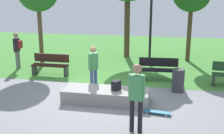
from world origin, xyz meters
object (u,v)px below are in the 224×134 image
at_px(park_bench_by_oak, 51,64).
at_px(lamp_post, 151,17).
at_px(skateboard_by_ledge, 157,112).
at_px(concrete_ledge, 106,95).
at_px(park_bench_near_path, 158,69).
at_px(skater_performing_trick, 137,93).
at_px(pedestrian_with_backpack, 17,47).
at_px(skater_watching, 93,65).
at_px(trash_bin, 178,80).
at_px(backpack_on_ledge, 116,85).

distance_m(park_bench_by_oak, lamp_post, 5.28).
bearing_deg(park_bench_by_oak, skateboard_by_ledge, -34.64).
bearing_deg(concrete_ledge, park_bench_by_oak, 139.65).
bearing_deg(park_bench_near_path, skateboard_by_ledge, -87.83).
height_order(concrete_ledge, skater_performing_trick, skater_performing_trick).
bearing_deg(pedestrian_with_backpack, lamp_post, 19.09).
relative_size(skater_performing_trick, skateboard_by_ledge, 2.22).
xyz_separation_m(skater_watching, trash_bin, (3.02, 0.52, -0.55)).
relative_size(concrete_ledge, trash_bin, 3.34).
xyz_separation_m(lamp_post, pedestrian_with_backpack, (-6.01, -2.08, -1.33)).
distance_m(backpack_on_ledge, skater_watching, 1.44).
bearing_deg(concrete_ledge, backpack_on_ledge, -0.81).
xyz_separation_m(park_bench_by_oak, lamp_post, (4.10, 2.76, 1.87)).
xyz_separation_m(concrete_ledge, lamp_post, (1.03, 5.36, 2.14)).
bearing_deg(lamp_post, skater_performing_trick, -88.54).
distance_m(skateboard_by_ledge, pedestrian_with_backpack, 7.85).
distance_m(backpack_on_ledge, trash_bin, 2.49).
relative_size(backpack_on_ledge, park_bench_by_oak, 0.20).
height_order(skater_performing_trick, skateboard_by_ledge, skater_performing_trick).
height_order(skateboard_by_ledge, lamp_post, lamp_post).
relative_size(concrete_ledge, pedestrian_with_backpack, 1.66).
bearing_deg(pedestrian_with_backpack, backpack_on_ledge, -31.73).
bearing_deg(pedestrian_with_backpack, skater_performing_trick, -40.10).
xyz_separation_m(skater_performing_trick, skateboard_by_ledge, (0.49, 1.24, -1.01)).
distance_m(concrete_ledge, skater_watching, 1.38).
bearing_deg(skater_watching, lamp_post, 68.89).
bearing_deg(pedestrian_with_backpack, trash_bin, -13.95).
distance_m(concrete_ledge, skater_performing_trick, 2.45).
bearing_deg(park_bench_near_path, lamp_post, 101.85).
relative_size(backpack_on_ledge, pedestrian_with_backpack, 0.19).
height_order(skateboard_by_ledge, park_bench_by_oak, park_bench_by_oak).
bearing_deg(park_bench_by_oak, lamp_post, 33.99).
distance_m(skater_performing_trick, park_bench_by_oak, 6.27).
distance_m(concrete_ledge, park_bench_near_path, 3.18).
xyz_separation_m(backpack_on_ledge, skater_performing_trick, (0.88, -1.93, 0.50)).
bearing_deg(park_bench_by_oak, pedestrian_with_backpack, 160.43).
relative_size(skater_performing_trick, skater_watching, 1.09).
distance_m(skater_performing_trick, skateboard_by_ledge, 1.68).
relative_size(skateboard_by_ledge, park_bench_near_path, 0.50).
distance_m(skater_performing_trick, park_bench_near_path, 4.73).
relative_size(skater_watching, skateboard_by_ledge, 2.03).
bearing_deg(trash_bin, skater_performing_trick, -108.33).
distance_m(skateboard_by_ledge, park_bench_by_oak, 5.82).
height_order(skater_watching, skateboard_by_ledge, skater_watching).
relative_size(backpack_on_ledge, park_bench_near_path, 0.20).
bearing_deg(trash_bin, park_bench_near_path, 120.82).
distance_m(concrete_ledge, skateboard_by_ledge, 1.86).
relative_size(skater_watching, trash_bin, 1.97).
height_order(concrete_ledge, skateboard_by_ledge, concrete_ledge).
bearing_deg(skateboard_by_ledge, skater_watching, 145.58).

